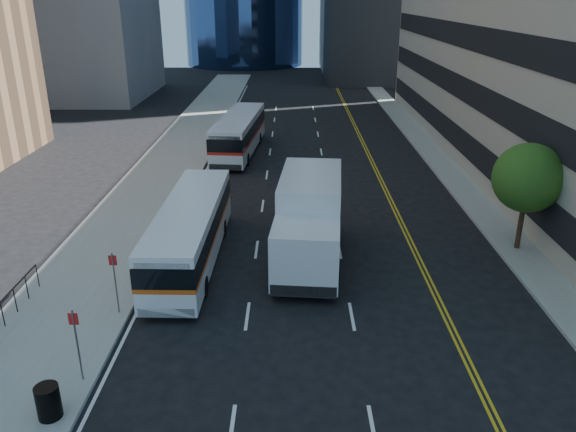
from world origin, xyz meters
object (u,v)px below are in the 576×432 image
(bus_rear, at_px, (239,133))
(box_truck, at_px, (309,220))
(bus_front, at_px, (191,231))
(street_tree, at_px, (528,178))
(trash_can, at_px, (48,402))

(bus_rear, height_order, box_truck, box_truck)
(bus_front, bearing_deg, bus_rear, 89.14)
(street_tree, distance_m, bus_rear, 23.13)
(bus_front, bearing_deg, trash_can, -102.04)
(bus_front, xyz_separation_m, trash_can, (-2.36, -10.40, -0.85))
(box_truck, relative_size, trash_can, 7.95)
(box_truck, xyz_separation_m, trash_can, (-7.72, -10.56, -1.34))
(box_truck, bearing_deg, street_tree, 11.11)
(bus_front, bearing_deg, box_truck, 2.49)
(street_tree, height_order, bus_rear, street_tree)
(bus_rear, height_order, trash_can, bus_rear)
(bus_front, height_order, trash_can, bus_front)
(street_tree, xyz_separation_m, box_truck, (-10.02, -1.12, -1.63))
(bus_front, distance_m, trash_can, 10.70)
(bus_rear, bearing_deg, trash_can, -90.81)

